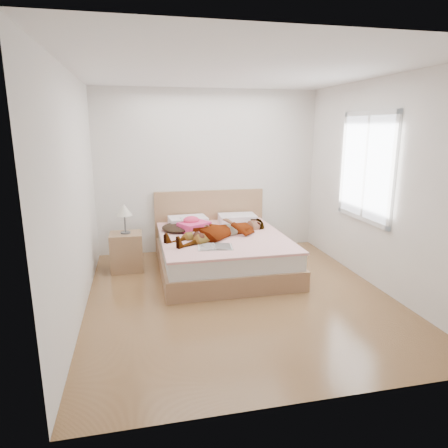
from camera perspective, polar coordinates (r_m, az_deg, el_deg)
name	(u,v)px	position (r m, az deg, el deg)	size (l,w,h in m)	color
ground	(239,295)	(4.97, 2.14, -10.16)	(4.00, 4.00, 0.00)	#4F3318
woman	(221,228)	(5.63, -0.43, -0.56)	(0.62, 1.65, 0.23)	silver
hair	(177,227)	(5.99, -6.67, -0.48)	(0.46, 0.57, 0.08)	black
phone	(182,219)	(5.92, -5.98, 0.68)	(0.04, 0.09, 0.01)	silver
room_shell	(366,167)	(5.56, 19.64, 7.65)	(4.00, 4.00, 4.00)	white
bed	(221,249)	(5.82, -0.39, -3.64)	(1.80, 2.08, 1.00)	brown
towel	(193,225)	(5.91, -4.39, -0.16)	(0.52, 0.49, 0.22)	#FF458B
magazine	(215,247)	(5.10, -1.28, -3.29)	(0.47, 0.34, 0.03)	silver
coffee_mug	(199,237)	(5.41, -3.63, -1.91)	(0.11, 0.08, 0.09)	white
plush_toy	(199,237)	(5.34, -3.61, -1.87)	(0.18, 0.25, 0.13)	black
nightstand	(127,249)	(5.87, -13.75, -3.44)	(0.45, 0.40, 0.96)	brown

